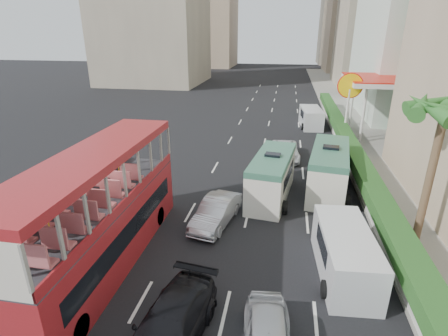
% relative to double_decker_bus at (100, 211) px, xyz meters
% --- Properties ---
extents(ground_plane, '(200.00, 200.00, 0.00)m').
position_rel_double_decker_bus_xyz_m(ground_plane, '(6.00, 0.00, -2.53)').
color(ground_plane, black).
rests_on(ground_plane, ground).
extents(double_decker_bus, '(2.50, 11.00, 5.06)m').
position_rel_double_decker_bus_xyz_m(double_decker_bus, '(0.00, 0.00, 0.00)').
color(double_decker_bus, '#A31D21').
rests_on(double_decker_bus, ground).
extents(car_silver_lane_a, '(2.23, 4.36, 1.37)m').
position_rel_double_decker_bus_xyz_m(car_silver_lane_a, '(4.07, 4.08, -2.53)').
color(car_silver_lane_a, silver).
rests_on(car_silver_lane_a, ground).
extents(van_asset, '(2.40, 4.70, 1.27)m').
position_rel_double_decker_bus_xyz_m(van_asset, '(7.45, 14.86, -2.53)').
color(van_asset, silver).
rests_on(van_asset, ground).
extents(minibus_near, '(2.76, 6.16, 2.64)m').
position_rel_double_decker_bus_xyz_m(minibus_near, '(6.73, 7.81, -1.21)').
color(minibus_near, silver).
rests_on(minibus_near, ground).
extents(minibus_far, '(2.98, 6.56, 2.81)m').
position_rel_double_decker_bus_xyz_m(minibus_far, '(10.16, 9.27, -1.13)').
color(minibus_far, silver).
rests_on(minibus_far, ground).
extents(panel_van_near, '(2.31, 4.99, 1.94)m').
position_rel_double_decker_bus_xyz_m(panel_van_near, '(10.06, 1.00, -1.56)').
color(panel_van_near, silver).
rests_on(panel_van_near, ground).
extents(panel_van_far, '(2.37, 4.95, 1.91)m').
position_rel_double_decker_bus_xyz_m(panel_van_far, '(9.98, 25.45, -1.57)').
color(panel_van_far, silver).
rests_on(panel_van_far, ground).
extents(sidewalk, '(6.00, 120.00, 0.18)m').
position_rel_double_decker_bus_xyz_m(sidewalk, '(15.00, 25.00, -2.44)').
color(sidewalk, '#99968C').
rests_on(sidewalk, ground).
extents(kerb_wall, '(0.30, 44.00, 1.00)m').
position_rel_double_decker_bus_xyz_m(kerb_wall, '(12.20, 14.00, -1.85)').
color(kerb_wall, silver).
rests_on(kerb_wall, sidewalk).
extents(hedge, '(1.10, 44.00, 0.70)m').
position_rel_double_decker_bus_xyz_m(hedge, '(12.20, 14.00, -1.00)').
color(hedge, '#2D6626').
rests_on(hedge, kerb_wall).
extents(palm_tree, '(0.36, 0.36, 6.40)m').
position_rel_double_decker_bus_xyz_m(palm_tree, '(13.80, 4.00, 0.85)').
color(palm_tree, brown).
rests_on(palm_tree, sidewalk).
extents(shell_station, '(6.50, 8.00, 5.50)m').
position_rel_double_decker_bus_xyz_m(shell_station, '(16.00, 23.00, 0.22)').
color(shell_station, silver).
rests_on(shell_station, ground).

